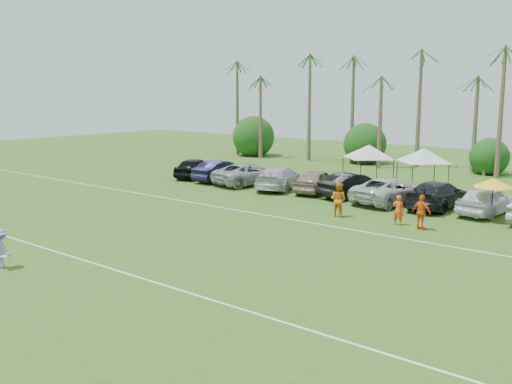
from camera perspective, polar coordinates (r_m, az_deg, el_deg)
The scene contains 28 objects.
ground at distance 25.05m, azimuth -21.27°, elevation -7.23°, with size 120.00×120.00×0.00m, color #345C1B.
field_lines at distance 29.64m, azimuth -7.79°, elevation -3.97°, with size 80.00×12.10×0.01m.
palm_tree_0 at distance 65.69m, azimuth -2.10°, elevation 10.37°, with size 2.40×2.40×8.90m.
palm_tree_1 at distance 62.54m, azimuth 1.43°, elevation 11.19°, with size 2.40×2.40×9.90m.
palm_tree_2 at distance 59.67m, azimuth 5.33°, elevation 12.03°, with size 2.40×2.40×10.90m.
palm_tree_3 at distance 57.59m, azimuth 8.75°, elevation 12.87°, with size 2.40×2.40×11.90m.
palm_tree_4 at distance 55.61m, azimuth 12.30°, elevation 10.20°, with size 2.40×2.40×8.90m.
palm_tree_5 at distance 53.95m, azimuth 16.21°, elevation 10.97°, with size 2.40×2.40×9.90m.
palm_tree_6 at distance 52.55m, azimuth 20.36°, elevation 11.72°, with size 2.40×2.40×10.90m.
bush_tree_0 at distance 64.77m, azimuth 0.53°, elevation 5.35°, with size 4.00×4.00×4.00m.
bush_tree_1 at distance 57.67m, azimuth 10.76°, elevation 4.59°, with size 4.00×4.00×4.00m.
bush_tree_2 at distance 53.13m, azimuth 22.26°, elevation 3.55°, with size 4.00×4.00×4.00m.
sideline_player_a at distance 31.66m, azimuth 14.04°, elevation -1.76°, with size 0.60×0.39×1.65m, color #F0581A.
sideline_player_b at distance 33.10m, azimuth 8.24°, elevation -0.75°, with size 0.96×0.75×1.98m, color orange.
sideline_player_c at distance 30.88m, azimuth 16.22°, elevation -1.96°, with size 1.09×0.45×1.85m, color orange.
canopy_tent_left at distance 44.83m, azimuth 11.25°, elevation 4.65°, with size 4.40×4.40×3.57m.
canopy_tent_right at distance 43.57m, azimuth 16.47°, elevation 4.21°, with size 4.33×4.33×3.51m.
market_umbrella at distance 33.99m, azimuth 22.65°, elevation 0.87°, with size 2.17×2.17×2.42m.
frisbee_player at distance 25.53m, azimuth -24.10°, elevation -5.18°, with size 1.12×0.72×1.64m.
parked_car_0 at distance 47.79m, azimuth -6.14°, elevation 2.44°, with size 1.98×4.92×1.68m, color black.
parked_car_1 at distance 45.77m, azimuth -3.53°, elevation 2.14°, with size 1.77×5.09×1.68m, color black.
parked_car_2 at distance 43.92m, azimuth -0.62°, elevation 1.82°, with size 2.78×6.03×1.68m, color #A8A9AA.
parked_car_3 at distance 42.06m, azimuth 2.40°, elevation 1.45°, with size 2.35×5.78×1.68m, color silver.
parked_car_4 at distance 40.75m, azimuth 6.07°, elevation 1.12°, with size 1.98×4.92×1.68m, color gray.
parked_car_5 at distance 39.27m, azimuth 9.69°, elevation 0.69°, with size 1.77×5.09×1.68m, color black.
parked_car_6 at distance 37.65m, azimuth 13.34°, elevation 0.15°, with size 2.78×6.03×1.68m, color silver.
parked_car_7 at distance 36.86m, azimuth 17.72°, elevation -0.26°, with size 2.35×5.78×1.68m, color black.
parked_car_8 at distance 35.91m, azimuth 22.08°, elevation -0.79°, with size 1.98×4.92×1.68m, color white.
Camera 1 is at (20.96, -11.70, 7.17)m, focal length 40.00 mm.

